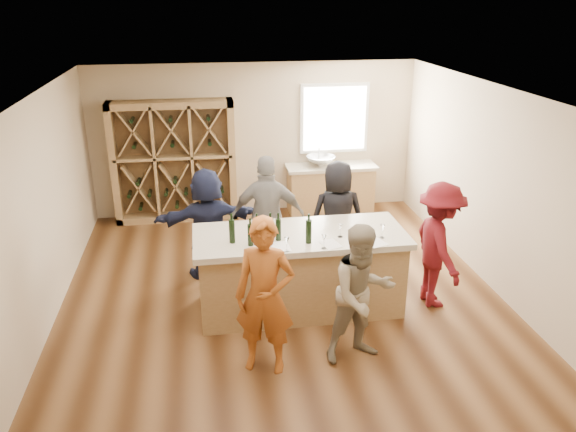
{
  "coord_description": "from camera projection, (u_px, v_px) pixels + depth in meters",
  "views": [
    {
      "loc": [
        -1.0,
        -6.71,
        3.94
      ],
      "look_at": [
        0.1,
        0.2,
        1.15
      ],
      "focal_mm": 35.0,
      "sensor_mm": 36.0,
      "label": 1
    }
  ],
  "objects": [
    {
      "name": "wall_back",
      "position": [
        255.0,
        139.0,
        10.5
      ],
      "size": [
        6.0,
        0.1,
        2.8
      ],
      "primitive_type": "cube",
      "color": "tan",
      "rests_on": "ground"
    },
    {
      "name": "tasting_menu_a",
      "position": [
        281.0,
        247.0,
        6.79
      ],
      "size": [
        0.23,
        0.3,
        0.0
      ],
      "primitive_type": "cube",
      "rotation": [
        0.0,
        0.0,
        0.03
      ],
      "color": "white",
      "rests_on": "tasting_counter_top"
    },
    {
      "name": "wine_bottle_f",
      "position": [
        309.0,
        232.0,
        6.84
      ],
      "size": [
        0.07,
        0.07,
        0.3
      ],
      "primitive_type": "cylinder",
      "color": "black",
      "rests_on": "tasting_counter_top"
    },
    {
      "name": "wine_glass_a",
      "position": [
        287.0,
        245.0,
        6.64
      ],
      "size": [
        0.09,
        0.09,
        0.17
      ],
      "primitive_type": "cone",
      "rotation": [
        0.0,
        0.0,
        -0.43
      ],
      "color": "white",
      "rests_on": "tasting_counter_top"
    },
    {
      "name": "wine_glass_d",
      "position": [
        340.0,
        231.0,
        7.03
      ],
      "size": [
        0.06,
        0.06,
        0.16
      ],
      "primitive_type": "cone",
      "rotation": [
        0.0,
        0.0,
        0.07
      ],
      "color": "white",
      "rests_on": "tasting_counter_top"
    },
    {
      "name": "wine_glass_c",
      "position": [
        362.0,
        240.0,
        6.77
      ],
      "size": [
        0.08,
        0.08,
        0.17
      ],
      "primitive_type": "cone",
      "rotation": [
        0.0,
        0.0,
        0.3
      ],
      "color": "white",
      "rests_on": "tasting_counter_top"
    },
    {
      "name": "wine_bottle_e",
      "position": [
        278.0,
        230.0,
        6.92
      ],
      "size": [
        0.09,
        0.09,
        0.28
      ],
      "primitive_type": "cylinder",
      "rotation": [
        0.0,
        0.0,
        -0.43
      ],
      "color": "black",
      "rests_on": "tasting_counter_top"
    },
    {
      "name": "tasting_counter_top",
      "position": [
        300.0,
        236.0,
        7.18
      ],
      "size": [
        2.72,
        1.12,
        0.08
      ],
      "primitive_type": "cube",
      "color": "#B7AD95",
      "rests_on": "tasting_counter_base"
    },
    {
      "name": "wine_bottle_b",
      "position": [
        250.0,
        235.0,
        6.78
      ],
      "size": [
        0.07,
        0.07,
        0.27
      ],
      "primitive_type": "cylinder",
      "rotation": [
        0.0,
        0.0,
        -0.08
      ],
      "color": "black",
      "rests_on": "tasting_counter_top"
    },
    {
      "name": "floor",
      "position": [
        283.0,
        302.0,
        7.78
      ],
      "size": [
        6.0,
        7.0,
        0.1
      ],
      "primitive_type": "cube",
      "color": "#56361B",
      "rests_on": "ground"
    },
    {
      "name": "person_far_right",
      "position": [
        337.0,
        216.0,
        8.37
      ],
      "size": [
        0.82,
        0.54,
        1.68
      ],
      "primitive_type": "imported",
      "rotation": [
        0.0,
        0.0,
        3.14
      ],
      "color": "black",
      "rests_on": "floor"
    },
    {
      "name": "wall_right",
      "position": [
        502.0,
        192.0,
        7.69
      ],
      "size": [
        0.1,
        7.0,
        2.8
      ],
      "primitive_type": "cube",
      "color": "tan",
      "rests_on": "ground"
    },
    {
      "name": "wine_glass_e",
      "position": [
        382.0,
        232.0,
        7.01
      ],
      "size": [
        0.08,
        0.08,
        0.16
      ],
      "primitive_type": "cone",
      "rotation": [
        0.0,
        0.0,
        0.42
      ],
      "color": "white",
      "rests_on": "tasting_counter_top"
    },
    {
      "name": "window_frame",
      "position": [
        334.0,
        118.0,
        10.52
      ],
      "size": [
        1.3,
        0.06,
        1.3
      ],
      "primitive_type": "cube",
      "color": "white",
      "rests_on": "wall_back"
    },
    {
      "name": "wine_bottle_d",
      "position": [
        270.0,
        231.0,
        6.86
      ],
      "size": [
        0.08,
        0.08,
        0.31
      ],
      "primitive_type": "cylinder",
      "rotation": [
        0.0,
        0.0,
        -0.1
      ],
      "color": "black",
      "rests_on": "tasting_counter_top"
    },
    {
      "name": "person_near_left",
      "position": [
        265.0,
        297.0,
        6.03
      ],
      "size": [
        0.77,
        0.66,
        1.8
      ],
      "primitive_type": "imported",
      "rotation": [
        0.0,
        0.0,
        -0.32
      ],
      "color": "#994C19",
      "rests_on": "floor"
    },
    {
      "name": "person_server",
      "position": [
        439.0,
        245.0,
        7.37
      ],
      "size": [
        0.52,
        1.11,
        1.71
      ],
      "primitive_type": "imported",
      "rotation": [
        0.0,
        0.0,
        1.57
      ],
      "color": "#590F14",
      "rests_on": "floor"
    },
    {
      "name": "person_far_mid",
      "position": [
        268.0,
        217.0,
        8.15
      ],
      "size": [
        1.14,
        0.7,
        1.83
      ],
      "primitive_type": "imported",
      "rotation": [
        0.0,
        0.0,
        3.0
      ],
      "color": "slate",
      "rests_on": "floor"
    },
    {
      "name": "faucet",
      "position": [
        319.0,
        155.0,
        10.64
      ],
      "size": [
        0.02,
        0.02,
        0.3
      ],
      "primitive_type": "cylinder",
      "color": "silver",
      "rests_on": "back_counter_top"
    },
    {
      "name": "wine_rack",
      "position": [
        174.0,
        162.0,
        10.14
      ],
      "size": [
        2.2,
        0.45,
        2.2
      ],
      "primitive_type": "cube",
      "color": "olive",
      "rests_on": "floor"
    },
    {
      "name": "window_pane",
      "position": [
        335.0,
        119.0,
        10.49
      ],
      "size": [
        1.18,
        0.01,
        1.18
      ],
      "primitive_type": "cube",
      "color": "white",
      "rests_on": "wall_back"
    },
    {
      "name": "ceiling",
      "position": [
        282.0,
        91.0,
        6.71
      ],
      "size": [
        6.0,
        7.0,
        0.1
      ],
      "primitive_type": "cube",
      "color": "white",
      "rests_on": "ground"
    },
    {
      "name": "person_near_right",
      "position": [
        362.0,
        294.0,
        6.23
      ],
      "size": [
        0.88,
        0.6,
        1.65
      ],
      "primitive_type": "imported",
      "rotation": [
        0.0,
        0.0,
        0.22
      ],
      "color": "gray",
      "rests_on": "floor"
    },
    {
      "name": "tasting_menu_c",
      "position": [
        374.0,
        242.0,
        6.92
      ],
      "size": [
        0.32,
        0.37,
        0.0
      ],
      "primitive_type": "cube",
      "rotation": [
        0.0,
        0.0,
        0.35
      ],
      "color": "white",
      "rests_on": "tasting_counter_top"
    },
    {
      "name": "wine_glass_b",
      "position": [
        324.0,
        242.0,
        6.71
      ],
      "size": [
        0.09,
        0.09,
        0.17
      ],
      "primitive_type": "cone",
      "rotation": [
        0.0,
        0.0,
        -0.43
      ],
      "color": "white",
      "rests_on": "tasting_counter_top"
    },
    {
      "name": "wine_bottle_c",
      "position": [
        257.0,
        230.0,
        6.93
      ],
      "size": [
        0.08,
        0.08,
        0.27
      ],
      "primitive_type": "cylinder",
      "rotation": [
        0.0,
        0.0,
        -0.29
      ],
      "color": "black",
      "rests_on": "tasting_counter_top"
    },
    {
      "name": "tasting_counter_base",
      "position": [
        300.0,
        274.0,
        7.38
      ],
      "size": [
        2.6,
        1.0,
        1.0
      ],
      "primitive_type": "cube",
      "color": "olive",
      "rests_on": "floor"
    },
    {
      "name": "sink",
      "position": [
        321.0,
        161.0,
        10.5
      ],
      "size": [
        0.54,
        0.54,
        0.19
      ],
      "primitive_type": "imported",
      "color": "silver",
      "rests_on": "back_counter_top"
    },
    {
      "name": "wall_front",
      "position": [
        357.0,
        377.0,
        3.99
      ],
      "size": [
        6.0,
        0.1,
        2.8
      ],
      "primitive_type": "cube",
      "color": "tan",
      "rests_on": "ground"
    },
    {
      "name": "wine_bottle_a",
      "position": [
        232.0,
        231.0,
        6.85
      ],
      "size": [
        0.07,
        0.07,
        0.3
      ],
      "primitive_type": "cylinder",
      "rotation": [
        0.0,
        0.0,
        -0.01
      ],
      "color": "black",
      "rests_on": "tasting_counter_top"
    },
    {
      "name": "wall_left",
      "position": [
        34.0,
        218.0,
        6.8
      ],
      "size": [
        0.1,
        7.0,
        2.8
      ],
      "primitive_type": "cube",
      "color": "tan",
      "rests_on": "ground"
    },
    {
      "name": "back_counter_top",
      "position": [
        331.0,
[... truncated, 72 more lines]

